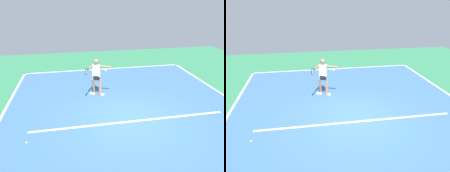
% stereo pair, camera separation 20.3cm
% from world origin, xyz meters
% --- Properties ---
extents(ground_plane, '(21.57, 21.57, 0.00)m').
position_xyz_m(ground_plane, '(0.00, 0.00, 0.00)').
color(ground_plane, '#2D754C').
extents(court_surface, '(9.83, 12.25, 0.00)m').
position_xyz_m(court_surface, '(0.00, 0.00, 0.00)').
color(court_surface, '#38608E').
rests_on(court_surface, ground_plane).
extents(court_line_baseline_near, '(9.83, 0.10, 0.01)m').
position_xyz_m(court_line_baseline_near, '(0.00, -6.08, 0.00)').
color(court_line_baseline_near, white).
rests_on(court_line_baseline_near, ground_plane).
extents(court_line_service, '(7.37, 0.10, 0.01)m').
position_xyz_m(court_line_service, '(0.00, 0.17, 0.00)').
color(court_line_service, white).
rests_on(court_line_service, ground_plane).
extents(court_line_centre_mark, '(0.10, 0.30, 0.01)m').
position_xyz_m(court_line_centre_mark, '(0.00, -5.88, 0.00)').
color(court_line_centre_mark, white).
rests_on(court_line_centre_mark, ground_plane).
extents(tennis_player, '(1.23, 1.09, 1.74)m').
position_xyz_m(tennis_player, '(0.99, -2.36, 1.00)').
color(tennis_player, '#9E7051').
rests_on(tennis_player, ground_plane).
extents(tennis_ball_near_service_line, '(0.07, 0.07, 0.07)m').
position_xyz_m(tennis_ball_near_service_line, '(3.62, 0.79, 0.03)').
color(tennis_ball_near_service_line, yellow).
rests_on(tennis_ball_near_service_line, ground_plane).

